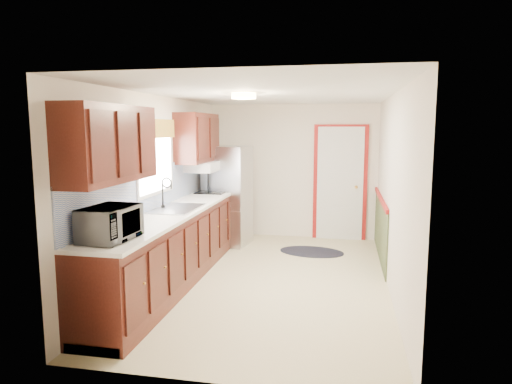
% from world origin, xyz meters
% --- Properties ---
extents(room_shell, '(3.20, 5.20, 2.52)m').
position_xyz_m(room_shell, '(0.00, 0.00, 1.20)').
color(room_shell, beige).
rests_on(room_shell, ground).
extents(kitchen_run, '(0.63, 4.00, 2.20)m').
position_xyz_m(kitchen_run, '(-1.24, -0.29, 0.81)').
color(kitchen_run, '#3C130D').
rests_on(kitchen_run, ground).
extents(back_wall_trim, '(1.12, 2.30, 2.08)m').
position_xyz_m(back_wall_trim, '(0.99, 2.21, 0.89)').
color(back_wall_trim, maroon).
rests_on(back_wall_trim, ground).
extents(ceiling_fixture, '(0.30, 0.30, 0.06)m').
position_xyz_m(ceiling_fixture, '(-0.30, -0.20, 2.36)').
color(ceiling_fixture, '#FFD88C').
rests_on(ceiling_fixture, room_shell).
extents(microwave, '(0.35, 0.59, 0.39)m').
position_xyz_m(microwave, '(-1.20, -1.88, 1.13)').
color(microwave, white).
rests_on(microwave, kitchen_run).
extents(refrigerator, '(0.78, 0.75, 1.68)m').
position_xyz_m(refrigerator, '(-1.02, 1.75, 0.84)').
color(refrigerator, '#B7B7BC').
rests_on(refrigerator, ground).
extents(rug, '(1.10, 0.79, 0.01)m').
position_xyz_m(rug, '(0.44, 1.46, 0.01)').
color(rug, black).
rests_on(rug, ground).
extents(cooktop, '(0.46, 0.55, 0.02)m').
position_xyz_m(cooktop, '(-1.19, 1.40, 0.95)').
color(cooktop, black).
rests_on(cooktop, kitchen_run).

